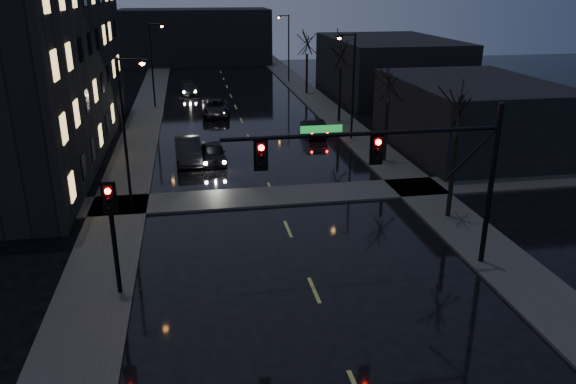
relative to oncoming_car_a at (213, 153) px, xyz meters
name	(u,v)px	position (x,y,z in m)	size (l,w,h in m)	color
sidewalk_left	(141,132)	(-5.44, 9.22, -0.62)	(3.00, 140.00, 0.12)	#2D2D2B
sidewalk_right	(343,124)	(11.56, 9.22, -0.62)	(3.00, 140.00, 0.12)	#2D2D2B
sidewalk_cross	(274,196)	(3.06, -7.28, -0.62)	(40.00, 3.00, 0.12)	#2D2D2B
apartment_block	(6,69)	(-13.44, 4.22, 5.32)	(12.00, 30.00, 12.00)	black
commercial_right_near	(471,115)	(18.56, 0.22, 1.82)	(10.00, 14.00, 5.00)	black
commercial_right_far	(388,67)	(20.06, 22.22, 2.32)	(12.00, 18.00, 6.00)	black
far_block	(196,37)	(0.06, 52.22, 3.32)	(22.00, 10.00, 8.00)	black
signal_mast	(406,160)	(6.91, -16.78, 4.19)	(11.11, 0.41, 7.00)	black
signal_pole_left	(112,223)	(-4.44, -16.79, 2.33)	(0.35, 0.41, 4.53)	black
tree_near	(460,98)	(11.46, -11.78, 5.54)	(3.52, 3.52, 8.08)	black
tree_mid_a	(389,75)	(11.46, -1.78, 5.15)	(3.30, 3.30, 7.58)	black
tree_mid_b	(341,45)	(11.46, 10.22, 5.93)	(3.74, 3.74, 8.59)	black
tree_far	(307,37)	(11.46, 24.22, 5.38)	(3.43, 3.43, 7.88)	black
streetlight_l_near	(127,122)	(-4.52, -7.78, 4.10)	(1.53, 0.28, 8.00)	black
streetlight_l_far	(154,58)	(-4.52, 19.22, 4.10)	(1.53, 0.28, 8.00)	black
streetlight_r_mid	(351,78)	(10.65, 4.22, 4.10)	(1.53, 0.28, 8.00)	black
streetlight_r_far	(287,43)	(10.65, 32.22, 4.10)	(1.53, 0.28, 8.00)	black
oncoming_car_a	(213,153)	(0.00, 0.00, 0.00)	(1.60, 3.97, 1.35)	black
oncoming_car_b	(188,150)	(-1.66, 0.46, 0.12)	(1.69, 4.86, 1.60)	black
oncoming_car_c	(215,108)	(0.91, 14.72, 0.05)	(2.43, 5.26, 1.46)	black
oncoming_car_d	(189,88)	(-1.33, 26.03, -0.04)	(1.78, 4.38, 1.27)	black
lead_car	(314,127)	(8.22, 5.86, 0.00)	(1.44, 4.12, 1.36)	black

